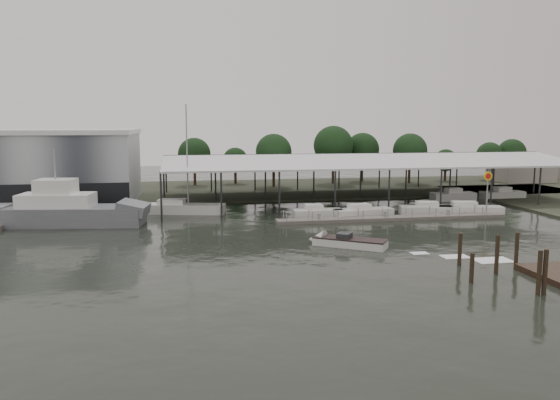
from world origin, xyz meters
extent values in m
plane|color=black|center=(0.00, 0.00, 0.00)|extent=(200.00, 200.00, 0.00)
cube|color=#3E4231|center=(0.00, 42.00, 0.10)|extent=(140.00, 30.00, 0.30)
cube|color=#ABB1B6|center=(-28.00, 30.00, 5.00)|extent=(24.00, 20.00, 10.00)
cube|color=black|center=(-28.00, 19.95, 2.00)|extent=(24.00, 0.30, 4.00)
cube|color=white|center=(-28.00, 30.00, 10.20)|extent=(24.50, 20.50, 0.60)
cube|color=#2A2C2F|center=(17.00, 28.00, 6.76)|extent=(58.00, 0.40, 0.30)
cylinder|color=#2A2C2F|center=(-12.00, 16.50, 2.75)|extent=(0.24, 0.24, 5.50)
cylinder|color=#2A2C2F|center=(-12.00, 39.50, 2.75)|extent=(0.24, 0.24, 5.50)
cylinder|color=#2A2C2F|center=(46.00, 39.50, 2.75)|extent=(0.24, 0.24, 5.50)
cube|color=slate|center=(15.00, 10.00, 0.20)|extent=(28.00, 2.00, 0.40)
cylinder|color=gray|center=(2.00, 9.10, 0.80)|extent=(0.10, 0.10, 1.20)
cylinder|color=gray|center=(28.00, 10.90, 0.80)|extent=(0.10, 0.10, 1.20)
cube|color=gray|center=(14.00, 10.00, 0.70)|extent=(0.30, 0.30, 0.70)
cylinder|color=gray|center=(27.00, 10.00, 2.50)|extent=(0.16, 0.16, 5.00)
cylinder|color=yellow|center=(27.00, 10.00, 5.00)|extent=(1.10, 0.12, 1.10)
cylinder|color=red|center=(27.00, 9.93, 5.00)|extent=(0.70, 0.05, 0.70)
cube|color=gray|center=(55.00, 45.00, 2.00)|extent=(10.00, 8.00, 4.00)
cube|color=slate|center=(-22.28, 13.32, 0.90)|extent=(17.34, 6.78, 2.40)
cube|color=slate|center=(-14.91, 12.34, 1.90)|extent=(3.77, 4.80, 1.81)
cube|color=white|center=(-23.28, 13.46, 2.69)|extent=(8.37, 4.83, 1.80)
cube|color=white|center=(-23.28, 13.46, 4.39)|extent=(4.45, 3.77, 1.61)
cylinder|color=gray|center=(-23.28, 13.46, 6.79)|extent=(0.18, 0.18, 3.50)
cube|color=silver|center=(-9.26, 19.15, 0.50)|extent=(10.55, 4.91, 1.40)
cube|color=white|center=(-10.85, 19.53, 1.40)|extent=(3.60, 2.51, 0.80)
cylinder|color=gray|center=(-8.77, 19.03, 7.36)|extent=(0.16, 0.16, 12.70)
cylinder|color=gray|center=(-10.56, 19.46, 1.90)|extent=(3.43, 0.93, 0.12)
cube|color=silver|center=(5.71, -2.69, 0.35)|extent=(6.67, 5.49, 0.90)
cone|color=silver|center=(3.00, -0.81, 0.35)|extent=(2.46, 2.56, 2.00)
cube|color=black|center=(5.71, -2.69, 0.75)|extent=(6.71, 5.54, 0.12)
cube|color=#2A2C2F|center=(5.27, -2.38, 1.00)|extent=(1.78, 1.83, 0.50)
cube|color=white|center=(10.94, -6.33, 0.02)|extent=(2.30, 1.50, 0.04)
cube|color=white|center=(13.40, -8.04, 0.02)|extent=(3.10, 2.00, 0.04)
cube|color=white|center=(15.86, -9.75, 0.02)|extent=(3.90, 2.50, 0.04)
cube|color=silver|center=(6.58, 12.96, 0.50)|extent=(5.95, 2.28, 1.10)
cube|color=white|center=(6.08, 12.96, 1.30)|extent=(2.09, 1.63, 0.70)
cube|color=silver|center=(12.13, 12.38, 0.50)|extent=(7.61, 3.37, 1.10)
cube|color=white|center=(11.63, 12.38, 1.30)|extent=(2.80, 2.01, 0.70)
cube|color=silver|center=(21.11, 12.88, 0.50)|extent=(7.87, 3.82, 1.10)
cube|color=white|center=(20.61, 12.88, 1.30)|extent=(2.94, 2.15, 0.70)
cube|color=silver|center=(25.74, 12.14, 0.50)|extent=(8.76, 4.27, 1.10)
cube|color=white|center=(25.24, 12.14, 1.30)|extent=(3.28, 2.30, 0.70)
cylinder|color=#35291A|center=(13.90, -13.44, 1.19)|extent=(0.32, 0.32, 3.59)
cylinder|color=#35291A|center=(14.14, -18.69, 1.24)|extent=(0.32, 0.32, 3.67)
cylinder|color=#35291A|center=(10.86, -15.20, 0.76)|extent=(0.32, 0.32, 2.73)
cylinder|color=#35291A|center=(12.38, -10.64, 1.01)|extent=(0.32, 0.32, 3.22)
cylinder|color=#35291A|center=(16.68, -11.72, 1.06)|extent=(0.32, 0.32, 3.33)
cylinder|color=#35291A|center=(13.75, -18.64, 1.20)|extent=(0.32, 0.32, 3.61)
cylinder|color=#312115|center=(-7.19, 49.35, 2.09)|extent=(0.50, 0.50, 4.19)
sphere|color=#1C3A17|center=(-7.19, 49.35, 5.86)|extent=(5.86, 5.86, 5.86)
cylinder|color=#312115|center=(0.29, 50.44, 1.65)|extent=(0.50, 0.50, 3.30)
sphere|color=#1C3A17|center=(0.29, 50.44, 4.62)|extent=(4.62, 4.62, 4.62)
cylinder|color=#312115|center=(6.50, 44.57, 2.27)|extent=(0.50, 0.50, 4.55)
sphere|color=#1C3A17|center=(6.50, 44.57, 6.37)|extent=(6.37, 6.37, 6.37)
cylinder|color=#312115|center=(18.16, 47.46, 2.60)|extent=(0.50, 0.50, 5.20)
sphere|color=#1C3A17|center=(18.16, 47.46, 7.28)|extent=(7.28, 7.28, 7.28)
cylinder|color=#312115|center=(24.74, 50.19, 2.28)|extent=(0.50, 0.50, 4.56)
sphere|color=#1C3A17|center=(24.74, 50.19, 6.38)|extent=(6.38, 6.38, 6.38)
cylinder|color=#312115|center=(32.46, 45.70, 2.27)|extent=(0.50, 0.50, 4.53)
sphere|color=#1C3A17|center=(32.46, 45.70, 6.34)|extent=(6.34, 6.34, 6.34)
cylinder|color=#312115|center=(40.91, 48.06, 1.53)|extent=(0.50, 0.50, 3.05)
sphere|color=#1C3A17|center=(40.91, 48.06, 4.27)|extent=(4.27, 4.27, 4.27)
cylinder|color=#312115|center=(50.21, 48.23, 1.83)|extent=(0.50, 0.50, 3.66)
sphere|color=#1C3A17|center=(50.21, 48.23, 5.12)|extent=(5.12, 5.12, 5.12)
cylinder|color=#312115|center=(54.75, 47.86, 1.98)|extent=(0.50, 0.50, 3.95)
sphere|color=#1C3A17|center=(54.75, 47.86, 5.54)|extent=(5.54, 5.54, 5.54)
camera|label=1|loc=(-9.42, -50.16, 11.31)|focal=35.00mm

